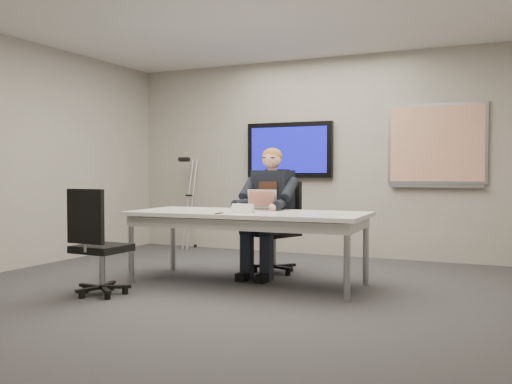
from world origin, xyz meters
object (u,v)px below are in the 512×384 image
at_px(conference_table, 248,220).
at_px(laptop, 259,205).
at_px(seated_person, 266,224).
at_px(office_chair_near, 99,262).
at_px(office_chair_far, 277,244).

distance_m(conference_table, laptop, 0.27).
xyz_separation_m(conference_table, seated_person, (-0.01, 0.51, -0.09)).
relative_size(office_chair_near, laptop, 2.71).
relative_size(office_chair_near, seated_person, 0.70).
bearing_deg(seated_person, office_chair_far, 92.67).
bearing_deg(conference_table, seated_person, 88.60).
height_order(conference_table, seated_person, seated_person).
bearing_deg(seated_person, office_chair_near, -116.20).
xyz_separation_m(office_chair_far, office_chair_near, (-1.05, -1.88, -0.01)).
distance_m(office_chair_near, seated_person, 1.94).
relative_size(conference_table, office_chair_far, 2.36).
xyz_separation_m(conference_table, laptop, (0.03, 0.23, 0.14)).
bearing_deg(office_chair_far, laptop, -66.31).
bearing_deg(office_chair_near, seated_person, -120.82).
distance_m(seated_person, laptop, 0.37).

